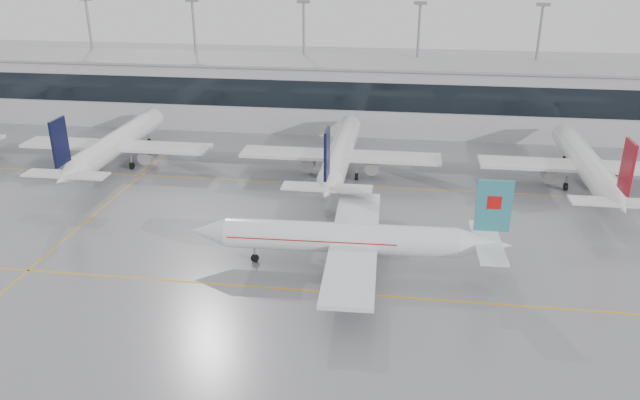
# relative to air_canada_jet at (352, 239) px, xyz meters

# --- Properties ---
(ground) EXTENTS (320.00, 320.00, 0.00)m
(ground) POSITION_rel_air_canada_jet_xyz_m (-4.38, -5.64, -3.34)
(ground) COLOR gray
(ground) RESTS_ON ground
(taxi_line_main) EXTENTS (120.00, 0.25, 0.01)m
(taxi_line_main) POSITION_rel_air_canada_jet_xyz_m (-4.38, -5.64, -3.33)
(taxi_line_main) COLOR orange
(taxi_line_main) RESTS_ON ground
(taxi_line_north) EXTENTS (120.00, 0.25, 0.01)m
(taxi_line_north) POSITION_rel_air_canada_jet_xyz_m (-4.38, 24.36, -3.33)
(taxi_line_north) COLOR orange
(taxi_line_north) RESTS_ON ground
(taxi_line_cross) EXTENTS (0.25, 60.00, 0.01)m
(taxi_line_cross) POSITION_rel_air_canada_jet_xyz_m (-34.38, 9.36, -3.33)
(taxi_line_cross) COLOR orange
(taxi_line_cross) RESTS_ON ground
(terminal) EXTENTS (180.00, 15.00, 12.00)m
(terminal) POSITION_rel_air_canada_jet_xyz_m (-4.38, 56.36, 2.66)
(terminal) COLOR #AAAAAE
(terminal) RESTS_ON ground
(terminal_glass) EXTENTS (180.00, 0.20, 5.00)m
(terminal_glass) POSITION_rel_air_canada_jet_xyz_m (-4.38, 48.81, 4.16)
(terminal_glass) COLOR black
(terminal_glass) RESTS_ON ground
(terminal_roof) EXTENTS (182.00, 16.00, 0.40)m
(terminal_roof) POSITION_rel_air_canada_jet_xyz_m (-4.38, 56.36, 8.86)
(terminal_roof) COLOR gray
(terminal_roof) RESTS_ON ground
(light_masts) EXTENTS (156.40, 1.00, 22.60)m
(light_masts) POSITION_rel_air_canada_jet_xyz_m (-4.38, 62.36, 10.01)
(light_masts) COLOR gray
(light_masts) RESTS_ON ground
(air_canada_jet) EXTENTS (34.47, 26.99, 10.61)m
(air_canada_jet) POSITION_rel_air_canada_jet_xyz_m (0.00, 0.00, 0.00)
(air_canada_jet) COLOR silver
(air_canada_jet) RESTS_ON ground
(parked_jet_b) EXTENTS (29.64, 36.96, 11.72)m
(parked_jet_b) POSITION_rel_air_canada_jet_xyz_m (-39.38, 28.05, 0.37)
(parked_jet_b) COLOR silver
(parked_jet_b) RESTS_ON ground
(parked_jet_c) EXTENTS (29.64, 36.96, 11.72)m
(parked_jet_c) POSITION_rel_air_canada_jet_xyz_m (-4.38, 28.05, 0.37)
(parked_jet_c) COLOR silver
(parked_jet_c) RESTS_ON ground
(parked_jet_d) EXTENTS (29.64, 36.96, 11.72)m
(parked_jet_d) POSITION_rel_air_canada_jet_xyz_m (30.62, 28.05, 0.37)
(parked_jet_d) COLOR silver
(parked_jet_d) RESTS_ON ground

